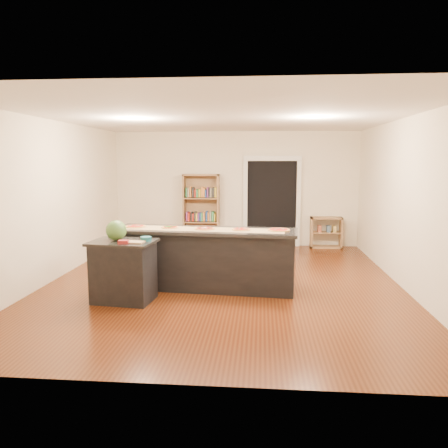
# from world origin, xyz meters

# --- Properties ---
(room) EXTENTS (6.00, 7.00, 2.80)m
(room) POSITION_xyz_m (0.00, 0.00, 1.40)
(room) COLOR #F1E4CA
(room) RESTS_ON ground
(doorway) EXTENTS (1.40, 0.09, 2.21)m
(doorway) POSITION_xyz_m (0.90, 3.46, 1.20)
(doorway) COLOR black
(doorway) RESTS_ON room
(kitchen_island) EXTENTS (3.00, 0.81, 0.99)m
(kitchen_island) POSITION_xyz_m (-0.27, -0.33, 0.50)
(kitchen_island) COLOR black
(kitchen_island) RESTS_ON ground
(side_counter) EXTENTS (0.93, 0.68, 0.92)m
(side_counter) POSITION_xyz_m (-1.40, -1.10, 0.46)
(side_counter) COLOR black
(side_counter) RESTS_ON ground
(bookshelf) EXTENTS (0.89, 0.31, 1.77)m
(bookshelf) POSITION_xyz_m (-0.83, 3.29, 0.89)
(bookshelf) COLOR #9A734A
(bookshelf) RESTS_ON ground
(low_shelf) EXTENTS (0.75, 0.32, 0.75)m
(low_shelf) POSITION_xyz_m (2.22, 3.29, 0.37)
(low_shelf) COLOR #9A734A
(low_shelf) RESTS_ON ground
(waste_bin) EXTENTS (0.22, 0.22, 0.32)m
(waste_bin) POSITION_xyz_m (-0.02, 3.21, 0.16)
(waste_bin) COLOR #5F99D5
(waste_bin) RESTS_ON ground
(kraft_paper) EXTENTS (2.63, 0.69, 0.00)m
(kraft_paper) POSITION_xyz_m (-0.27, -0.35, 0.99)
(kraft_paper) COLOR #A18253
(kraft_paper) RESTS_ON kitchen_island
(watermelon) EXTENTS (0.30, 0.30, 0.30)m
(watermelon) POSITION_xyz_m (-1.50, -1.08, 1.07)
(watermelon) COLOR #144214
(watermelon) RESTS_ON side_counter
(cutting_board) EXTENTS (0.29, 0.21, 0.02)m
(cutting_board) POSITION_xyz_m (-1.18, -1.22, 0.93)
(cutting_board) COLOR tan
(cutting_board) RESTS_ON side_counter
(package_red) EXTENTS (0.15, 0.12, 0.05)m
(package_red) POSITION_xyz_m (-1.32, -1.32, 0.94)
(package_red) COLOR maroon
(package_red) RESTS_ON side_counter
(package_teal) EXTENTS (0.17, 0.17, 0.06)m
(package_teal) POSITION_xyz_m (-1.05, -1.07, 0.95)
(package_teal) COLOR #195966
(package_teal) RESTS_ON side_counter
(pizza_a) EXTENTS (0.35, 0.35, 0.02)m
(pizza_a) POSITION_xyz_m (-1.46, -0.21, 1.00)
(pizza_a) COLOR tan
(pizza_a) RESTS_ON kitchen_island
(pizza_b) EXTENTS (0.30, 0.30, 0.02)m
(pizza_b) POSITION_xyz_m (-0.86, -0.26, 1.00)
(pizza_b) COLOR tan
(pizza_b) RESTS_ON kitchen_island
(pizza_c) EXTENTS (0.32, 0.32, 0.02)m
(pizza_c) POSITION_xyz_m (-0.27, -0.35, 1.00)
(pizza_c) COLOR tan
(pizza_c) RESTS_ON kitchen_island
(pizza_d) EXTENTS (0.31, 0.31, 0.02)m
(pizza_d) POSITION_xyz_m (0.33, -0.38, 1.00)
(pizza_d) COLOR tan
(pizza_d) RESTS_ON kitchen_island
(pizza_e) EXTENTS (0.35, 0.35, 0.02)m
(pizza_e) POSITION_xyz_m (0.93, -0.38, 1.00)
(pizza_e) COLOR tan
(pizza_e) RESTS_ON kitchen_island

